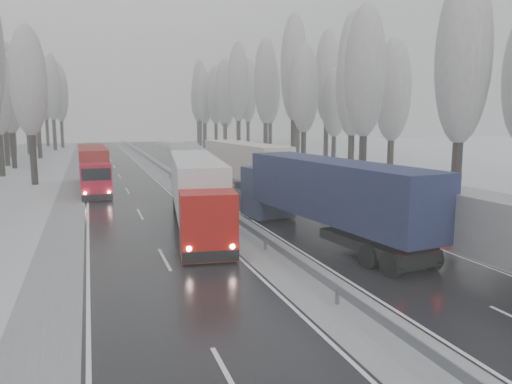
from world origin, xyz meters
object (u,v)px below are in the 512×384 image
box_truck_distant (177,149)px  truck_red_red (93,165)px  truck_red_white (197,188)px  truck_blue_box (323,193)px  truck_cream_box (240,163)px  truck_grey_tarp (489,232)px

box_truck_distant → truck_red_red: 38.67m
box_truck_distant → truck_red_red: (-14.21, -35.95, 0.99)m
truck_red_white → truck_red_red: 20.89m
truck_red_white → truck_red_red: size_ratio=1.10×
truck_blue_box → truck_cream_box: 19.42m
truck_grey_tarp → truck_red_white: (-9.65, 13.69, 0.42)m
truck_blue_box → truck_red_red: truck_blue_box is taller
truck_cream_box → box_truck_distant: (1.12, 41.42, -1.29)m
truck_cream_box → truck_red_white: (-7.18, -14.56, -0.09)m
truck_red_white → truck_red_red: bearing=113.9°
truck_red_white → truck_grey_tarp: bearing=-47.4°
truck_red_red → truck_red_white: bearing=-74.7°
truck_blue_box → box_truck_distant: size_ratio=2.44×
truck_blue_box → truck_cream_box: bearing=79.5°
truck_red_white → truck_blue_box: bearing=-30.5°
truck_blue_box → truck_grey_tarp: bearing=-76.4°
truck_cream_box → truck_red_white: size_ratio=1.04×
truck_red_red → truck_cream_box: bearing=-23.9°
truck_grey_tarp → truck_cream_box: (-2.47, 28.25, 0.51)m
truck_grey_tarp → truck_cream_box: truck_cream_box is taller
truck_cream_box → truck_red_red: size_ratio=1.13×
truck_grey_tarp → truck_red_white: bearing=122.8°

